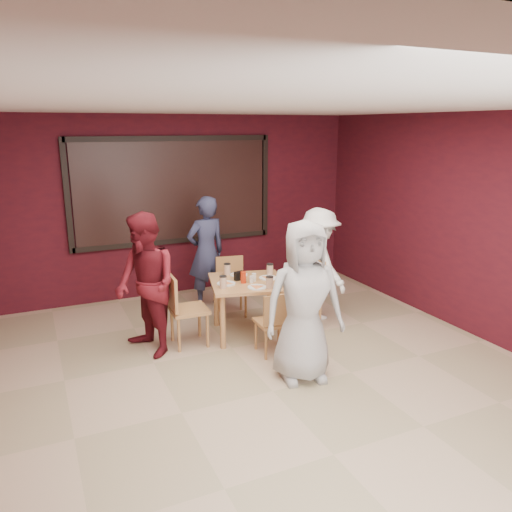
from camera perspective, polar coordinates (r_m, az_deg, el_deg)
name	(u,v)px	position (r m, az deg, el deg)	size (l,w,h in m)	color
floor	(273,391)	(5.27, 1.94, -15.18)	(7.00, 7.00, 0.00)	tan
window_blinds	(174,191)	(7.87, -9.33, 7.36)	(3.00, 0.02, 1.50)	black
dining_table	(247,287)	(6.33, -0.99, -3.61)	(1.11, 1.11, 0.87)	#B8864B
chair_front	(275,320)	(5.85, 2.20, -7.28)	(0.39, 0.39, 0.78)	#AF7444
chair_back	(231,282)	(7.13, -2.86, -3.02)	(0.46, 0.46, 0.82)	#AF7444
chair_left	(183,306)	(6.13, -8.40, -5.63)	(0.45, 0.45, 0.91)	#AF7444
chair_right	(306,289)	(6.69, 5.75, -3.72)	(0.50, 0.50, 0.92)	#AF7444
diner_front	(304,302)	(5.20, 5.51, -5.22)	(0.84, 0.55, 1.72)	#ACACAC
diner_back	(206,252)	(7.33, -5.71, 0.42)	(0.60, 0.40, 1.66)	#2D3151
diner_left	(146,285)	(5.89, -12.48, -3.28)	(0.82, 0.64, 1.69)	maroon
diner_right	(318,264)	(6.92, 7.14, -0.93)	(1.00, 0.58, 1.55)	white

